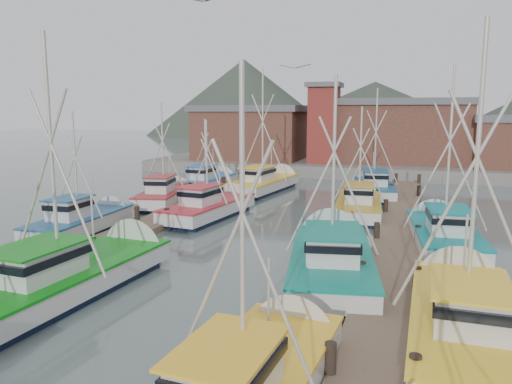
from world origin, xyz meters
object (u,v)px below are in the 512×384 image
(boat_8, at_px, (213,207))
(boat_1, at_px, (254,383))
(lookout_tower, at_px, (324,123))
(boat_4, at_px, (75,274))
(boat_12, at_px, (266,183))

(boat_8, bearing_deg, boat_1, -57.81)
(lookout_tower, xyz_separation_m, boat_1, (6.50, -43.48, -4.87))
(lookout_tower, height_order, boat_8, lookout_tower)
(boat_8, bearing_deg, boat_4, -82.33)
(boat_8, bearing_deg, boat_12, 95.75)
(boat_1, distance_m, boat_12, 31.90)
(boat_1, xyz_separation_m, boat_4, (-8.95, 5.22, 0.01))
(lookout_tower, distance_m, boat_1, 44.23)
(boat_4, xyz_separation_m, boat_12, (-0.07, 25.38, 0.00))
(lookout_tower, bearing_deg, boat_8, -96.34)
(boat_4, height_order, boat_8, boat_4)
(boat_1, height_order, boat_12, boat_12)
(lookout_tower, relative_size, boat_12, 0.76)
(lookout_tower, xyz_separation_m, boat_8, (-2.69, -24.22, -4.88))
(boat_4, bearing_deg, boat_12, 93.56)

